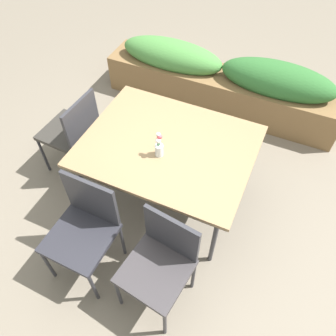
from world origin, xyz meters
The scene contains 7 objects.
ground_plane centered at (0.00, 0.00, 0.00)m, with size 12.00×12.00×0.00m, color #756B5B.
dining_table centered at (0.01, 0.07, 0.72)m, with size 1.44×1.14×0.77m.
chair_end_left centered at (-1.01, 0.06, 0.55)m, with size 0.50×0.50×0.94m.
chair_near_left centered at (-0.32, -0.79, 0.54)m, with size 0.49×0.49×0.94m.
chair_near_right centered at (0.34, -0.80, 0.53)m, with size 0.52×0.52×0.90m.
flower_vase centered at (-0.01, -0.07, 0.87)m, with size 0.07×0.07×0.24m.
planter_box centered at (0.01, 1.63, 0.37)m, with size 2.86×0.50×0.79m.
Camera 1 is at (0.81, -1.71, 2.82)m, focal length 35.69 mm.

